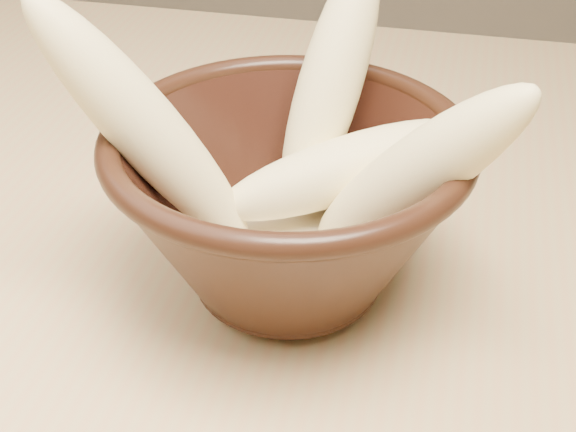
{
  "coord_description": "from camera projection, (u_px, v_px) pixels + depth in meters",
  "views": [
    {
      "loc": [
        0.23,
        -0.47,
        1.09
      ],
      "look_at": [
        0.14,
        -0.08,
        0.81
      ],
      "focal_mm": 50.0,
      "sensor_mm": 36.0,
      "label": 1
    }
  ],
  "objects": [
    {
      "name": "banana_across",
      "position": [
        344.0,
        170.0,
        0.49
      ],
      "size": [
        0.17,
        0.11,
        0.08
      ],
      "primitive_type": "ellipsoid",
      "rotation": [
        1.35,
        0.0,
        2.04
      ],
      "color": "#F3D58F",
      "rests_on": "bowl"
    },
    {
      "name": "banana_left",
      "position": [
        145.0,
        128.0,
        0.46
      ],
      "size": [
        0.15,
        0.07,
        0.18
      ],
      "primitive_type": "ellipsoid",
      "rotation": [
        0.6,
        0.0,
        -1.37
      ],
      "color": "#F3D58F",
      "rests_on": "bowl"
    },
    {
      "name": "banana_upright",
      "position": [
        330.0,
        86.0,
        0.51
      ],
      "size": [
        0.08,
        0.13,
        0.17
      ],
      "primitive_type": "ellipsoid",
      "rotation": [
        0.51,
        0.0,
        2.76
      ],
      "color": "#F3D58F",
      "rests_on": "bowl"
    },
    {
      "name": "banana_right",
      "position": [
        416.0,
        173.0,
        0.44
      ],
      "size": [
        0.15,
        0.08,
        0.16
      ],
      "primitive_type": "ellipsoid",
      "rotation": [
        0.72,
        0.0,
        1.32
      ],
      "color": "#F3D58F",
      "rests_on": "bowl"
    },
    {
      "name": "milk_puddle",
      "position": [
        288.0,
        241.0,
        0.51
      ],
      "size": [
        0.13,
        0.13,
        0.02
      ],
      "primitive_type": "cylinder",
      "color": "#F1E3C2",
      "rests_on": "bowl"
    },
    {
      "name": "bowl",
      "position": [
        288.0,
        202.0,
        0.49
      ],
      "size": [
        0.22,
        0.22,
        0.12
      ],
      "rotation": [
        0.0,
        0.0,
        0.29
      ],
      "color": "black",
      "rests_on": "table"
    },
    {
      "name": "table",
      "position": [
        144.0,
        280.0,
        0.66
      ],
      "size": [
        1.2,
        0.8,
        0.75
      ],
      "color": "tan",
      "rests_on": "ground"
    }
  ]
}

